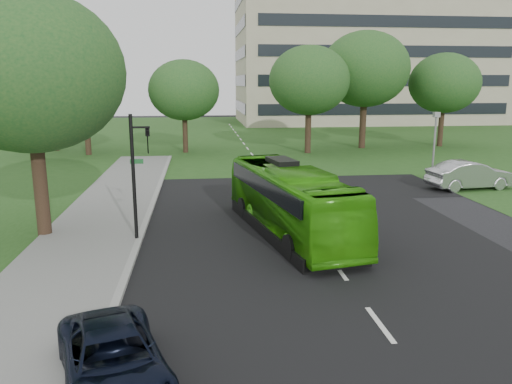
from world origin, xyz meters
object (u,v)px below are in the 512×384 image
(sedan, at_px, (470,175))
(office_building, at_px, (366,42))
(tree_park_d, at_px, (365,69))
(traffic_light, at_px, (137,168))
(tree_park_c, at_px, (309,80))
(tree_park_b, at_px, (184,90))
(bus, at_px, (290,200))
(suv, at_px, (113,360))
(tree_park_a, at_px, (84,85))
(camera_pole, at_px, (435,138))
(tree_park_f, at_px, (51,83))
(tree_side_near, at_px, (30,73))
(tree_park_e, at_px, (444,83))

(sedan, bearing_deg, office_building, -17.92)
(tree_park_d, bearing_deg, traffic_light, -123.61)
(tree_park_c, relative_size, tree_park_d, 0.86)
(tree_park_b, xyz_separation_m, bus, (4.95, -25.58, -4.14))
(tree_park_d, bearing_deg, suv, -115.30)
(traffic_light, bearing_deg, office_building, 52.66)
(suv, xyz_separation_m, traffic_light, (-0.54, 9.93, 2.37))
(bus, bearing_deg, tree_park_a, 107.19)
(camera_pole, bearing_deg, tree_park_c, 87.61)
(tree_park_a, bearing_deg, tree_park_c, -3.12)
(office_building, xyz_separation_m, tree_park_d, (-10.87, -32.75, -5.05))
(tree_park_b, xyz_separation_m, tree_park_f, (-12.03, 2.51, 0.65))
(tree_park_a, relative_size, tree_side_near, 0.91)
(camera_pole, bearing_deg, sedan, -75.99)
(tree_park_d, height_order, traffic_light, tree_park_d)
(tree_side_near, distance_m, bus, 11.43)
(tree_park_d, bearing_deg, tree_park_f, 177.54)
(bus, distance_m, traffic_light, 6.34)
(tree_side_near, bearing_deg, office_building, 60.73)
(tree_park_a, height_order, bus, tree_park_a)
(tree_park_e, xyz_separation_m, suv, (-25.74, -37.61, -5.55))
(tree_park_b, relative_size, tree_park_e, 0.91)
(tree_park_a, height_order, tree_side_near, tree_side_near)
(tree_park_e, relative_size, tree_park_f, 0.99)
(bus, relative_size, traffic_light, 2.01)
(sedan, bearing_deg, tree_park_d, -5.48)
(suv, bearing_deg, camera_pole, 33.23)
(tree_park_d, xyz_separation_m, tree_park_f, (-28.98, 1.25, -1.23))
(bus, bearing_deg, camera_pole, 30.48)
(tree_park_c, xyz_separation_m, camera_pole, (4.90, -14.33, -3.53))
(tree_park_e, distance_m, sedan, 21.77)
(tree_park_a, xyz_separation_m, sedan, (25.73, -17.39, -5.16))
(office_building, distance_m, suv, 76.45)
(bus, distance_m, suv, 11.80)
(tree_park_c, relative_size, tree_park_f, 1.03)
(tree_park_f, bearing_deg, tree_park_a, -40.54)
(sedan, bearing_deg, tree_park_e, -28.20)
(office_building, relative_size, bus, 3.94)
(tree_park_c, bearing_deg, tree_side_near, -124.76)
(office_building, height_order, suv, office_building)
(tree_park_e, relative_size, tree_side_near, 0.93)
(sedan, bearing_deg, bus, 115.35)
(suv, bearing_deg, tree_park_e, 38.37)
(tree_park_d, bearing_deg, tree_park_c, -154.41)
(suv, bearing_deg, office_building, 50.62)
(tree_park_a, distance_m, suv, 36.64)
(suv, bearing_deg, tree_park_b, 71.73)
(suv, relative_size, traffic_light, 0.87)
(sedan, xyz_separation_m, camera_pole, (-1.42, 2.00, 2.04))
(camera_pole, bearing_deg, traffic_light, -170.68)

